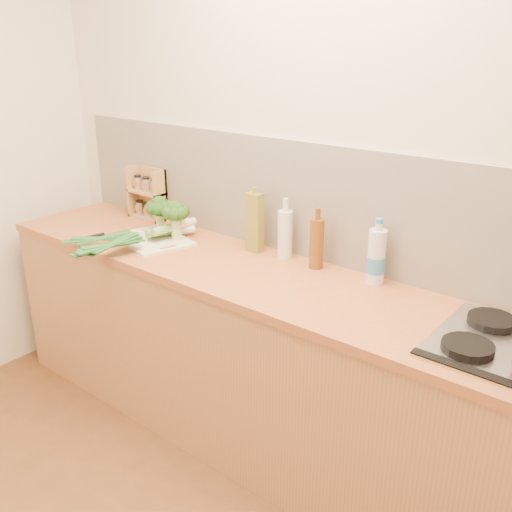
% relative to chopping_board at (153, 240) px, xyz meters
% --- Properties ---
extents(room_shell, '(3.50, 3.50, 3.50)m').
position_rel_chopping_board_xyz_m(room_shell, '(0.78, 0.31, 0.26)').
color(room_shell, beige).
rests_on(room_shell, ground).
extents(counter, '(3.20, 0.62, 0.90)m').
position_rel_chopping_board_xyz_m(counter, '(0.78, 0.02, -0.46)').
color(counter, '#AA7847').
rests_on(counter, ground).
extents(chopping_board, '(0.46, 0.39, 0.01)m').
position_rel_chopping_board_xyz_m(chopping_board, '(0.00, 0.00, 0.00)').
color(chopping_board, white).
rests_on(chopping_board, counter).
extents(broccoli_left, '(0.15, 0.15, 0.19)m').
position_rel_chopping_board_xyz_m(broccoli_left, '(-0.06, 0.11, 0.13)').
color(broccoli_left, '#B1C673').
rests_on(broccoli_left, chopping_board).
extents(broccoli_right, '(0.14, 0.14, 0.20)m').
position_rel_chopping_board_xyz_m(broccoli_right, '(0.10, 0.07, 0.14)').
color(broccoli_right, '#B1C673').
rests_on(broccoli_right, chopping_board).
extents(leek_front, '(0.39, 0.59, 0.04)m').
position_rel_chopping_board_xyz_m(leek_front, '(-0.03, -0.02, 0.03)').
color(leek_front, white).
rests_on(leek_front, chopping_board).
extents(leek_mid, '(0.11, 0.70, 0.04)m').
position_rel_chopping_board_xyz_m(leek_mid, '(0.02, -0.05, 0.05)').
color(leek_mid, white).
rests_on(leek_mid, chopping_board).
extents(leek_back, '(0.12, 0.69, 0.04)m').
position_rel_chopping_board_xyz_m(leek_back, '(0.06, -0.05, 0.06)').
color(leek_back, white).
rests_on(leek_back, chopping_board).
extents(chefs_knife, '(0.08, 0.28, 0.02)m').
position_rel_chopping_board_xyz_m(chefs_knife, '(-0.26, -0.14, 0.00)').
color(chefs_knife, silver).
rests_on(chefs_knife, counter).
extents(spice_rack, '(0.24, 0.10, 0.29)m').
position_rel_chopping_board_xyz_m(spice_rack, '(-0.32, 0.26, 0.12)').
color(spice_rack, tan).
rests_on(spice_rack, counter).
extents(oil_tin, '(0.08, 0.05, 0.32)m').
position_rel_chopping_board_xyz_m(oil_tin, '(0.50, 0.21, 0.14)').
color(oil_tin, olive).
rests_on(oil_tin, counter).
extents(glass_bottle, '(0.07, 0.07, 0.29)m').
position_rel_chopping_board_xyz_m(glass_bottle, '(0.66, 0.23, 0.11)').
color(glass_bottle, silver).
rests_on(glass_bottle, counter).
extents(amber_bottle, '(0.06, 0.06, 0.28)m').
position_rel_chopping_board_xyz_m(amber_bottle, '(0.85, 0.22, 0.11)').
color(amber_bottle, brown).
rests_on(amber_bottle, counter).
extents(water_bottle, '(0.08, 0.08, 0.26)m').
position_rel_chopping_board_xyz_m(water_bottle, '(1.14, 0.23, 0.10)').
color(water_bottle, silver).
rests_on(water_bottle, counter).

